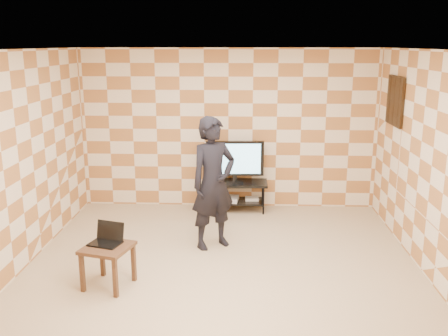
{
  "coord_description": "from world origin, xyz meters",
  "views": [
    {
      "loc": [
        0.25,
        -5.85,
        2.77
      ],
      "look_at": [
        0.0,
        0.6,
        1.15
      ],
      "focal_mm": 40.0,
      "sensor_mm": 36.0,
      "label": 1
    }
  ],
  "objects_px": {
    "tv": "(235,160)",
    "side_table": "(108,253)",
    "tv_stand": "(235,189)",
    "person": "(213,183)"
  },
  "relations": [
    {
      "from": "side_table",
      "to": "person",
      "type": "bearing_deg",
      "value": 47.2
    },
    {
      "from": "tv",
      "to": "side_table",
      "type": "xyz_separation_m",
      "value": [
        -1.42,
        -2.79,
        -0.48
      ]
    },
    {
      "from": "tv",
      "to": "person",
      "type": "height_order",
      "value": "person"
    },
    {
      "from": "tv_stand",
      "to": "side_table",
      "type": "relative_size",
      "value": 1.74
    },
    {
      "from": "tv",
      "to": "side_table",
      "type": "distance_m",
      "value": 3.17
    },
    {
      "from": "side_table",
      "to": "tv",
      "type": "bearing_deg",
      "value": 63.11
    },
    {
      "from": "tv",
      "to": "person",
      "type": "bearing_deg",
      "value": -99.75
    },
    {
      "from": "tv_stand",
      "to": "tv",
      "type": "bearing_deg",
      "value": -92.92
    },
    {
      "from": "side_table",
      "to": "person",
      "type": "xyz_separation_m",
      "value": [
        1.15,
        1.24,
        0.5
      ]
    },
    {
      "from": "tv_stand",
      "to": "tv",
      "type": "relative_size",
      "value": 1.13
    }
  ]
}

